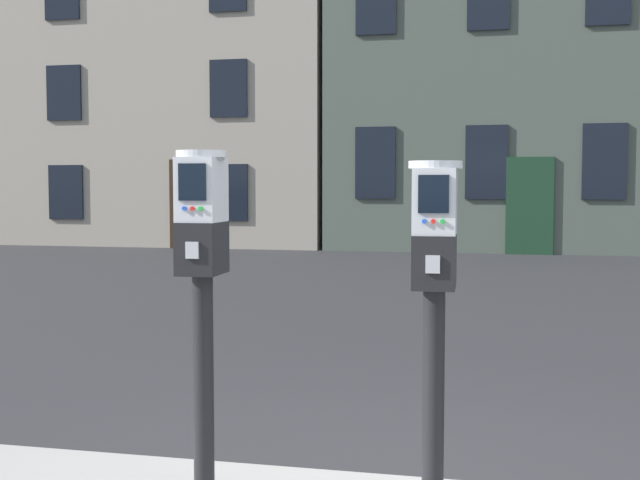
% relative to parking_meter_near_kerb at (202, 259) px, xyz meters
% --- Properties ---
extents(parking_meter_near_kerb, '(0.22, 0.26, 1.50)m').
position_rel_parking_meter_near_kerb_xyz_m(parking_meter_near_kerb, '(0.00, 0.00, 0.00)').
color(parking_meter_near_kerb, black).
rests_on(parking_meter_near_kerb, sidewalk_slab).
extents(parking_meter_twin_adjacent, '(0.22, 0.26, 1.45)m').
position_rel_parking_meter_near_kerb_xyz_m(parking_meter_twin_adjacent, '(0.99, -0.00, -0.04)').
color(parking_meter_twin_adjacent, black).
rests_on(parking_meter_twin_adjacent, sidewalk_slab).
extents(townhouse_green_painted, '(8.38, 6.09, 9.62)m').
position_rel_parking_meter_near_kerb_xyz_m(townhouse_green_painted, '(-7.15, 18.01, 3.64)').
color(townhouse_green_painted, '#9E9384').
rests_on(townhouse_green_painted, ground_plane).
extents(townhouse_brownstone, '(7.30, 7.07, 10.86)m').
position_rel_parking_meter_near_kerb_xyz_m(townhouse_brownstone, '(0.81, 18.50, 4.26)').
color(townhouse_brownstone, '#4C564C').
rests_on(townhouse_brownstone, ground_plane).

